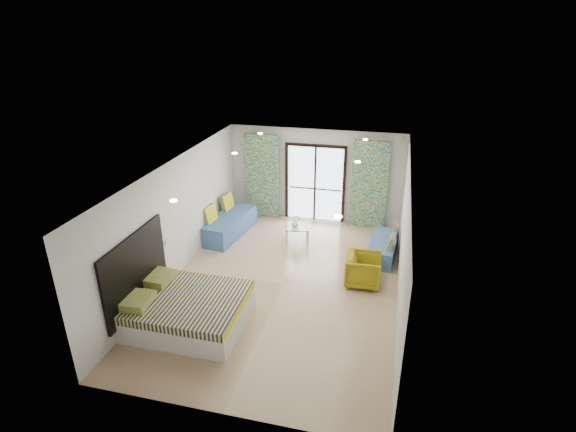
% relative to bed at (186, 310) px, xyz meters
% --- Properties ---
extents(floor, '(5.00, 7.50, 0.01)m').
position_rel_bed_xyz_m(floor, '(1.48, 1.83, -0.32)').
color(floor, tan).
rests_on(floor, ground).
extents(ceiling, '(5.00, 7.50, 0.01)m').
position_rel_bed_xyz_m(ceiling, '(1.48, 1.83, 2.38)').
color(ceiling, silver).
rests_on(ceiling, ground).
extents(wall_back, '(5.00, 0.01, 2.70)m').
position_rel_bed_xyz_m(wall_back, '(1.48, 5.58, 1.03)').
color(wall_back, silver).
rests_on(wall_back, ground).
extents(wall_front, '(5.00, 0.01, 2.70)m').
position_rel_bed_xyz_m(wall_front, '(1.48, -1.92, 1.03)').
color(wall_front, silver).
rests_on(wall_front, ground).
extents(wall_left, '(0.01, 7.50, 2.70)m').
position_rel_bed_xyz_m(wall_left, '(-1.02, 1.83, 1.03)').
color(wall_left, silver).
rests_on(wall_left, ground).
extents(wall_right, '(0.01, 7.50, 2.70)m').
position_rel_bed_xyz_m(wall_right, '(3.98, 1.83, 1.03)').
color(wall_right, silver).
rests_on(wall_right, ground).
extents(balcony_door, '(1.76, 0.08, 2.28)m').
position_rel_bed_xyz_m(balcony_door, '(1.48, 5.56, 0.94)').
color(balcony_door, black).
rests_on(balcony_door, floor).
extents(balcony_rail, '(1.52, 0.03, 0.04)m').
position_rel_bed_xyz_m(balcony_rail, '(1.48, 5.56, 0.63)').
color(balcony_rail, '#595451').
rests_on(balcony_rail, balcony_door).
extents(curtain_left, '(1.00, 0.10, 2.50)m').
position_rel_bed_xyz_m(curtain_left, '(-0.07, 5.40, 0.93)').
color(curtain_left, silver).
rests_on(curtain_left, floor).
extents(curtain_right, '(1.00, 0.10, 2.50)m').
position_rel_bed_xyz_m(curtain_right, '(3.03, 5.40, 0.93)').
color(curtain_right, silver).
rests_on(curtain_right, floor).
extents(downlight_a, '(0.12, 0.12, 0.02)m').
position_rel_bed_xyz_m(downlight_a, '(0.08, -0.17, 2.35)').
color(downlight_a, '#FFE0B2').
rests_on(downlight_a, ceiling).
extents(downlight_b, '(0.12, 0.12, 0.02)m').
position_rel_bed_xyz_m(downlight_b, '(2.88, -0.17, 2.35)').
color(downlight_b, '#FFE0B2').
rests_on(downlight_b, ceiling).
extents(downlight_c, '(0.12, 0.12, 0.02)m').
position_rel_bed_xyz_m(downlight_c, '(0.08, 2.83, 2.35)').
color(downlight_c, '#FFE0B2').
rests_on(downlight_c, ceiling).
extents(downlight_d, '(0.12, 0.12, 0.02)m').
position_rel_bed_xyz_m(downlight_d, '(2.88, 2.83, 2.35)').
color(downlight_d, '#FFE0B2').
rests_on(downlight_d, ceiling).
extents(downlight_e, '(0.12, 0.12, 0.02)m').
position_rel_bed_xyz_m(downlight_e, '(0.08, 4.83, 2.35)').
color(downlight_e, '#FFE0B2').
rests_on(downlight_e, ceiling).
extents(downlight_f, '(0.12, 0.12, 0.02)m').
position_rel_bed_xyz_m(downlight_f, '(2.88, 4.83, 2.35)').
color(downlight_f, '#FFE0B2').
rests_on(downlight_f, ceiling).
extents(headboard, '(0.06, 2.10, 1.50)m').
position_rel_bed_xyz_m(headboard, '(-0.98, -0.00, 0.73)').
color(headboard, black).
rests_on(headboard, floor).
extents(switch_plate, '(0.02, 0.10, 0.10)m').
position_rel_bed_xyz_m(switch_plate, '(-0.99, 1.25, 0.73)').
color(switch_plate, silver).
rests_on(switch_plate, wall_left).
extents(bed, '(2.19, 1.79, 0.76)m').
position_rel_bed_xyz_m(bed, '(0.00, 0.00, 0.00)').
color(bed, silver).
rests_on(bed, floor).
extents(daybed_left, '(1.04, 2.10, 0.99)m').
position_rel_bed_xyz_m(daybed_left, '(-0.64, 3.95, -0.01)').
color(daybed_left, '#406199').
rests_on(daybed_left, floor).
extents(daybed_right, '(0.76, 1.64, 0.79)m').
position_rel_bed_xyz_m(daybed_right, '(3.59, 3.70, -0.07)').
color(daybed_right, '#406199').
rests_on(daybed_right, floor).
extents(coffee_table, '(0.77, 0.77, 0.74)m').
position_rel_bed_xyz_m(coffee_table, '(1.30, 4.04, 0.06)').
color(coffee_table, silver).
rests_on(coffee_table, floor).
extents(vase, '(0.22, 0.23, 0.19)m').
position_rel_bed_xyz_m(vase, '(1.25, 3.96, 0.20)').
color(vase, white).
rests_on(vase, coffee_table).
extents(armchair, '(0.74, 0.79, 0.79)m').
position_rel_bed_xyz_m(armchair, '(3.21, 2.28, 0.08)').
color(armchair, olive).
rests_on(armchair, floor).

